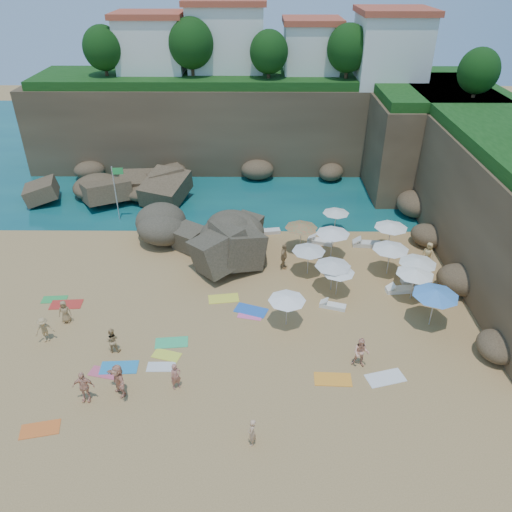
{
  "coord_description": "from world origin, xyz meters",
  "views": [
    {
      "loc": [
        2.2,
        -24.15,
        18.51
      ],
      "look_at": [
        2.0,
        3.0,
        2.0
      ],
      "focal_mm": 35.0,
      "sensor_mm": 36.0,
      "label": 1
    }
  ],
  "objects_px": {
    "lounger_0": "(268,231)",
    "person_stand_2": "(242,225)",
    "person_stand_4": "(428,254)",
    "parasol_1": "(336,211)",
    "person_stand_3": "(284,256)",
    "rock_outcrop": "(192,251)",
    "parasol_0": "(333,231)",
    "person_stand_6": "(252,432)",
    "person_stand_1": "(112,340)",
    "person_stand_5": "(222,234)",
    "flag_pole": "(116,186)",
    "parasol_2": "(309,249)"
  },
  "relations": [
    {
      "from": "parasol_1",
      "to": "person_stand_3",
      "type": "distance_m",
      "value": 6.73
    },
    {
      "from": "parasol_1",
      "to": "person_stand_1",
      "type": "relative_size",
      "value": 1.35
    },
    {
      "from": "flag_pole",
      "to": "parasol_2",
      "type": "bearing_deg",
      "value": -28.56
    },
    {
      "from": "lounger_0",
      "to": "person_stand_6",
      "type": "distance_m",
      "value": 19.4
    },
    {
      "from": "parasol_0",
      "to": "person_stand_4",
      "type": "height_order",
      "value": "parasol_0"
    },
    {
      "from": "person_stand_5",
      "to": "flag_pole",
      "type": "bearing_deg",
      "value": 133.38
    },
    {
      "from": "person_stand_4",
      "to": "lounger_0",
      "type": "bearing_deg",
      "value": -164.27
    },
    {
      "from": "person_stand_2",
      "to": "person_stand_5",
      "type": "height_order",
      "value": "person_stand_2"
    },
    {
      "from": "person_stand_3",
      "to": "person_stand_2",
      "type": "bearing_deg",
      "value": 50.74
    },
    {
      "from": "person_stand_2",
      "to": "parasol_0",
      "type": "bearing_deg",
      "value": -173.96
    },
    {
      "from": "lounger_0",
      "to": "person_stand_1",
      "type": "relative_size",
      "value": 1.21
    },
    {
      "from": "lounger_0",
      "to": "person_stand_2",
      "type": "xyz_separation_m",
      "value": [
        -2.04,
        -0.19,
        0.69
      ]
    },
    {
      "from": "parasol_2",
      "to": "parasol_0",
      "type": "bearing_deg",
      "value": 49.69
    },
    {
      "from": "lounger_0",
      "to": "person_stand_2",
      "type": "distance_m",
      "value": 2.16
    },
    {
      "from": "rock_outcrop",
      "to": "parasol_0",
      "type": "bearing_deg",
      "value": -3.98
    },
    {
      "from": "person_stand_1",
      "to": "person_stand_6",
      "type": "xyz_separation_m",
      "value": [
        7.6,
        -5.94,
        -0.03
      ]
    },
    {
      "from": "parasol_2",
      "to": "person_stand_2",
      "type": "xyz_separation_m",
      "value": [
        -4.61,
        5.49,
        -1.1
      ]
    },
    {
      "from": "person_stand_5",
      "to": "person_stand_6",
      "type": "relative_size",
      "value": 1.08
    },
    {
      "from": "person_stand_1",
      "to": "person_stand_3",
      "type": "xyz_separation_m",
      "value": [
        9.56,
        8.45,
        0.18
      ]
    },
    {
      "from": "parasol_2",
      "to": "person_stand_2",
      "type": "distance_m",
      "value": 7.25
    },
    {
      "from": "parasol_1",
      "to": "person_stand_1",
      "type": "distance_m",
      "value": 19.4
    },
    {
      "from": "lounger_0",
      "to": "person_stand_2",
      "type": "relative_size",
      "value": 1.1
    },
    {
      "from": "parasol_2",
      "to": "person_stand_3",
      "type": "xyz_separation_m",
      "value": [
        -1.57,
        0.7,
        -1.0
      ]
    },
    {
      "from": "parasol_1",
      "to": "person_stand_5",
      "type": "bearing_deg",
      "value": -167.47
    },
    {
      "from": "parasol_0",
      "to": "parasol_1",
      "type": "xyz_separation_m",
      "value": [
        0.72,
        3.76,
        -0.3
      ]
    },
    {
      "from": "person_stand_5",
      "to": "person_stand_1",
      "type": "bearing_deg",
      "value": -135.8
    },
    {
      "from": "parasol_1",
      "to": "person_stand_1",
      "type": "height_order",
      "value": "parasol_1"
    },
    {
      "from": "rock_outcrop",
      "to": "person_stand_3",
      "type": "xyz_separation_m",
      "value": [
        6.54,
        -2.17,
        0.93
      ]
    },
    {
      "from": "person_stand_1",
      "to": "person_stand_3",
      "type": "bearing_deg",
      "value": -141.63
    },
    {
      "from": "person_stand_4",
      "to": "parasol_1",
      "type": "bearing_deg",
      "value": 178.75
    },
    {
      "from": "flag_pole",
      "to": "person_stand_5",
      "type": "distance_m",
      "value": 9.53
    },
    {
      "from": "person_stand_3",
      "to": "person_stand_4",
      "type": "height_order",
      "value": "person_stand_3"
    },
    {
      "from": "rock_outcrop",
      "to": "person_stand_4",
      "type": "distance_m",
      "value": 16.59
    },
    {
      "from": "lounger_0",
      "to": "person_stand_1",
      "type": "bearing_deg",
      "value": -131.53
    },
    {
      "from": "person_stand_2",
      "to": "person_stand_4",
      "type": "bearing_deg",
      "value": -165.04
    },
    {
      "from": "person_stand_5",
      "to": "parasol_2",
      "type": "bearing_deg",
      "value": -56.17
    },
    {
      "from": "person_stand_6",
      "to": "parasol_2",
      "type": "bearing_deg",
      "value": 171.54
    },
    {
      "from": "person_stand_1",
      "to": "parasol_2",
      "type": "bearing_deg",
      "value": -148.26
    },
    {
      "from": "rock_outcrop",
      "to": "lounger_0",
      "type": "distance_m",
      "value": 6.22
    },
    {
      "from": "flag_pole",
      "to": "parasol_0",
      "type": "bearing_deg",
      "value": -19.23
    },
    {
      "from": "parasol_1",
      "to": "person_stand_6",
      "type": "xyz_separation_m",
      "value": [
        -6.11,
        -19.63,
        -1.04
      ]
    },
    {
      "from": "rock_outcrop",
      "to": "person_stand_2",
      "type": "xyz_separation_m",
      "value": [
        3.51,
        2.61,
        0.83
      ]
    },
    {
      "from": "parasol_0",
      "to": "person_stand_3",
      "type": "xyz_separation_m",
      "value": [
        -3.42,
        -1.48,
        -1.13
      ]
    },
    {
      "from": "parasol_1",
      "to": "parasol_0",
      "type": "bearing_deg",
      "value": -100.92
    },
    {
      "from": "person_stand_1",
      "to": "person_stand_2",
      "type": "relative_size",
      "value": 0.91
    },
    {
      "from": "rock_outcrop",
      "to": "person_stand_3",
      "type": "height_order",
      "value": "person_stand_3"
    },
    {
      "from": "parasol_2",
      "to": "lounger_0",
      "type": "bearing_deg",
      "value": 114.3
    },
    {
      "from": "parasol_2",
      "to": "person_stand_2",
      "type": "height_order",
      "value": "parasol_2"
    },
    {
      "from": "parasol_2",
      "to": "person_stand_5",
      "type": "height_order",
      "value": "parasol_2"
    },
    {
      "from": "person_stand_3",
      "to": "parasol_0",
      "type": "bearing_deg",
      "value": -48.21
    }
  ]
}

